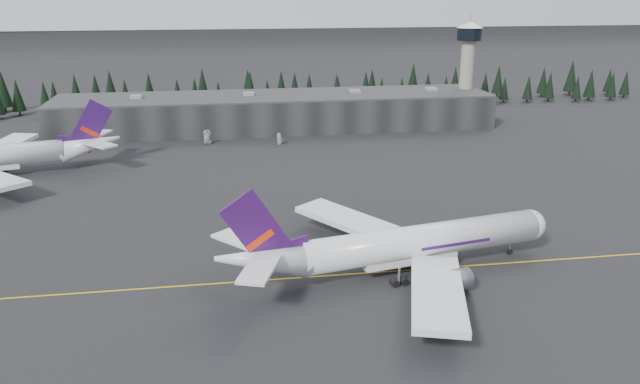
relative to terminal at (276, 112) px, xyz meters
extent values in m
plane|color=black|center=(0.00, -125.00, -6.30)|extent=(1400.00, 1400.00, 0.00)
cube|color=gold|center=(0.00, -127.00, -6.29)|extent=(400.00, 0.40, 0.02)
cube|color=black|center=(0.00, 0.00, -0.30)|extent=(160.00, 30.00, 12.00)
cube|color=#333335|center=(0.00, 0.00, 6.00)|extent=(160.00, 30.00, 0.60)
cylinder|color=gray|center=(75.00, 3.00, 9.70)|extent=(5.20, 5.20, 32.00)
cylinder|color=black|center=(75.00, 3.00, 26.95)|extent=(9.20, 9.20, 4.50)
cone|color=silver|center=(75.00, 3.00, 30.40)|extent=(10.00, 10.00, 2.00)
cube|color=black|center=(0.00, 37.00, 1.20)|extent=(360.00, 20.00, 15.00)
cylinder|color=silver|center=(16.11, -126.73, -0.62)|extent=(47.82, 15.00, 6.20)
sphere|color=silver|center=(39.44, -122.27, -0.62)|extent=(6.20, 6.20, 6.20)
cone|color=silver|center=(-14.32, -132.54, 0.31)|extent=(18.20, 9.34, 8.97)
cube|color=silver|center=(7.02, -112.17, -2.27)|extent=(24.57, 27.72, 2.65)
cylinder|color=#94979C|center=(14.17, -116.58, -4.03)|extent=(7.33, 5.11, 3.92)
cube|color=silver|center=(13.03, -143.61, -2.27)|extent=(16.44, 30.08, 2.65)
cylinder|color=#94979C|center=(18.05, -136.87, -4.03)|extent=(7.33, 5.11, 3.92)
cube|color=#35104E|center=(-14.82, -132.64, 5.57)|extent=(12.94, 2.96, 15.38)
cube|color=red|center=(-14.62, -132.60, 4.03)|extent=(5.05, 1.51, 3.79)
cube|color=silver|center=(-17.51, -126.84, 1.75)|extent=(10.94, 11.63, 0.52)
cube|color=silver|center=(-15.18, -139.01, 1.75)|extent=(8.12, 12.25, 0.52)
cylinder|color=black|center=(35.38, -123.04, -4.75)|extent=(0.52, 0.52, 3.10)
cylinder|color=black|center=(8.14, -123.52, -4.75)|extent=(0.52, 0.52, 3.10)
cylinder|color=black|center=(9.88, -132.65, -4.75)|extent=(0.52, 0.52, 3.10)
cone|color=silver|center=(-58.34, -44.62, 0.52)|extent=(18.87, 10.16, 9.26)
cube|color=#2C104B|center=(-57.82, -44.50, 5.96)|extent=(13.29, 3.47, 15.87)
cube|color=red|center=(-58.02, -44.55, 4.36)|extent=(5.20, 1.72, 3.91)
cube|color=silver|center=(-54.86, -50.39, 2.01)|extent=(11.47, 11.87, 0.53)
cube|color=silver|center=(-57.65, -37.91, 2.01)|extent=(8.08, 12.62, 0.53)
cylinder|color=black|center=(-83.31, -45.30, -4.70)|extent=(0.53, 0.53, 3.20)
imported|color=silver|center=(-25.26, -21.25, -5.61)|extent=(3.62, 5.40, 1.37)
imported|color=silver|center=(-1.13, -26.00, -5.62)|extent=(4.29, 3.38, 1.37)
camera|label=1|loc=(-19.83, -229.75, 44.54)|focal=35.00mm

